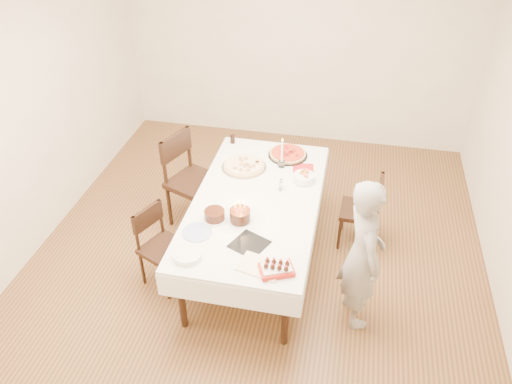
% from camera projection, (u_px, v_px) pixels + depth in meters
% --- Properties ---
extents(floor, '(5.00, 5.00, 0.00)m').
position_uv_depth(floor, '(259.00, 254.00, 5.11)').
color(floor, '#53311C').
rests_on(floor, ground).
extents(wall_back, '(4.50, 0.04, 2.70)m').
position_uv_depth(wall_back, '(299.00, 42.00, 6.29)').
color(wall_back, beige).
rests_on(wall_back, floor).
extents(wall_left, '(0.04, 5.00, 2.70)m').
position_uv_depth(wall_left, '(25.00, 114.00, 4.69)').
color(wall_left, beige).
rests_on(wall_left, floor).
extents(dining_table, '(1.21, 2.18, 0.75)m').
position_uv_depth(dining_table, '(256.00, 231.00, 4.82)').
color(dining_table, white).
rests_on(dining_table, floor).
extents(chair_right_savory, '(0.43, 0.43, 0.81)m').
position_uv_depth(chair_right_savory, '(359.00, 211.00, 5.03)').
color(chair_right_savory, black).
rests_on(chair_right_savory, floor).
extents(chair_left_savory, '(0.69, 0.69, 1.03)m').
position_uv_depth(chair_left_savory, '(195.00, 182.00, 5.23)').
color(chair_left_savory, black).
rests_on(chair_left_savory, floor).
extents(chair_left_dessert, '(0.55, 0.55, 0.81)m').
position_uv_depth(chair_left_dessert, '(165.00, 249.00, 4.57)').
color(chair_left_dessert, black).
rests_on(chair_left_dessert, floor).
extents(person, '(0.49, 0.61, 1.43)m').
position_uv_depth(person, '(363.00, 255.00, 4.06)').
color(person, '#9E9A95').
rests_on(person, floor).
extents(pizza_white, '(0.54, 0.54, 0.04)m').
position_uv_depth(pizza_white, '(244.00, 166.00, 5.02)').
color(pizza_white, beige).
rests_on(pizza_white, dining_table).
extents(pizza_pepperoni, '(0.45, 0.45, 0.04)m').
position_uv_depth(pizza_pepperoni, '(288.00, 154.00, 5.21)').
color(pizza_pepperoni, red).
rests_on(pizza_pepperoni, dining_table).
extents(red_placemat, '(0.24, 0.24, 0.01)m').
position_uv_depth(red_placemat, '(303.00, 169.00, 5.01)').
color(red_placemat, '#B21E1E').
rests_on(red_placemat, dining_table).
extents(pasta_bowl, '(0.26, 0.26, 0.07)m').
position_uv_depth(pasta_bowl, '(304.00, 178.00, 4.82)').
color(pasta_bowl, white).
rests_on(pasta_bowl, dining_table).
extents(taper_candle, '(0.07, 0.07, 0.33)m').
position_uv_depth(taper_candle, '(282.00, 153.00, 4.96)').
color(taper_candle, white).
rests_on(taper_candle, dining_table).
extents(shaker_pair, '(0.09, 0.09, 0.09)m').
position_uv_depth(shaker_pair, '(280.00, 186.00, 4.70)').
color(shaker_pair, white).
rests_on(shaker_pair, dining_table).
extents(cola_glass, '(0.07, 0.07, 0.10)m').
position_uv_depth(cola_glass, '(233.00, 139.00, 5.41)').
color(cola_glass, black).
rests_on(cola_glass, dining_table).
extents(layer_cake, '(0.27, 0.27, 0.09)m').
position_uv_depth(layer_cake, '(215.00, 215.00, 4.34)').
color(layer_cake, '#36180D').
rests_on(layer_cake, dining_table).
extents(cake_board, '(0.36, 0.36, 0.01)m').
position_uv_depth(cake_board, '(249.00, 244.00, 4.11)').
color(cake_board, black).
rests_on(cake_board, dining_table).
extents(birthday_cake, '(0.22, 0.22, 0.17)m').
position_uv_depth(birthday_cake, '(240.00, 212.00, 4.30)').
color(birthday_cake, '#3E1B11').
rests_on(birthday_cake, dining_table).
extents(strawberry_box, '(0.31, 0.26, 0.07)m').
position_uv_depth(strawberry_box, '(276.00, 269.00, 3.83)').
color(strawberry_box, red).
rests_on(strawberry_box, dining_table).
extents(box_lid, '(0.38, 0.30, 0.03)m').
position_uv_depth(box_lid, '(260.00, 267.00, 3.89)').
color(box_lid, beige).
rests_on(box_lid, dining_table).
extents(plate_stack, '(0.28, 0.28, 0.05)m').
position_uv_depth(plate_stack, '(187.00, 255.00, 3.97)').
color(plate_stack, white).
rests_on(plate_stack, dining_table).
extents(china_plate, '(0.32, 0.32, 0.01)m').
position_uv_depth(china_plate, '(197.00, 232.00, 4.22)').
color(china_plate, white).
rests_on(china_plate, dining_table).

